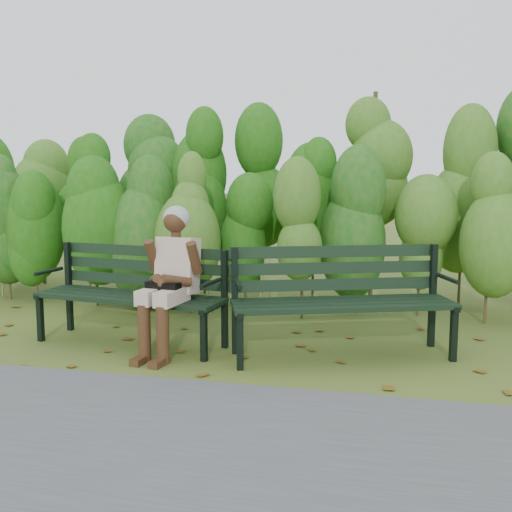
# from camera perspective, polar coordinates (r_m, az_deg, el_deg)

# --- Properties ---
(ground) EXTENTS (80.00, 80.00, 0.00)m
(ground) POSITION_cam_1_polar(r_m,az_deg,el_deg) (5.24, -0.89, -8.67)
(ground) COLOR #3F5121
(footpath) EXTENTS (60.00, 2.50, 0.01)m
(footpath) POSITION_cam_1_polar(r_m,az_deg,el_deg) (3.29, -10.88, -19.06)
(footpath) COLOR #474749
(footpath) RESTS_ON ground
(hedge_band) EXTENTS (11.04, 1.67, 2.42)m
(hedge_band) POSITION_cam_1_polar(r_m,az_deg,el_deg) (6.84, 2.93, 5.89)
(hedge_band) COLOR #47381E
(hedge_band) RESTS_ON ground
(leaf_litter) EXTENTS (5.43, 2.25, 0.01)m
(leaf_litter) POSITION_cam_1_polar(r_m,az_deg,el_deg) (5.27, -4.98, -8.57)
(leaf_litter) COLOR brown
(leaf_litter) RESTS_ON ground
(bench_left) EXTENTS (1.76, 0.78, 0.85)m
(bench_left) POSITION_cam_1_polar(r_m,az_deg,el_deg) (5.39, -11.42, -2.87)
(bench_left) COLOR black
(bench_left) RESTS_ON ground
(bench_right) EXTENTS (1.88, 1.17, 0.89)m
(bench_right) POSITION_cam_1_polar(r_m,az_deg,el_deg) (4.97, 7.97, -3.39)
(bench_right) COLOR black
(bench_right) RESTS_ON ground
(seated_woman) EXTENTS (0.50, 0.73, 1.22)m
(seated_woman) POSITION_cam_1_polar(r_m,az_deg,el_deg) (4.98, -8.17, -1.42)
(seated_woman) COLOR beige
(seated_woman) RESTS_ON ground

